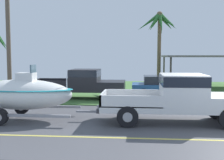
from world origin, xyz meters
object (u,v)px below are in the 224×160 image
object	(u,v)px
parked_pickup_background	(85,83)
carport_awning	(208,57)
palm_tree_near_right	(159,27)
boat_on_trailer	(21,94)
parked_sedan_near	(166,87)
pickup_truck_towing	(182,96)
utility_pole	(8,20)

from	to	relation	value
parked_pickup_background	carport_awning	bearing A→B (deg)	37.35
parked_pickup_background	palm_tree_near_right	size ratio (longest dim) A/B	0.96
boat_on_trailer	palm_tree_near_right	xyz separation A→B (m)	(6.44, 11.28, 3.80)
parked_pickup_background	parked_sedan_near	xyz separation A→B (m)	(4.96, 1.06, -0.35)
parked_pickup_background	parked_sedan_near	bearing A→B (deg)	12.04
parked_pickup_background	palm_tree_near_right	xyz separation A→B (m)	(4.84, 5.61, 3.85)
boat_on_trailer	carport_awning	xyz separation A→B (m)	(10.49, 12.46, 1.48)
palm_tree_near_right	carport_awning	bearing A→B (deg)	16.21
pickup_truck_towing	carport_awning	distance (m)	13.16
boat_on_trailer	utility_pole	bearing A→B (deg)	120.00
boat_on_trailer	palm_tree_near_right	size ratio (longest dim) A/B	0.93
carport_awning	pickup_truck_towing	bearing A→B (deg)	-107.71
carport_awning	utility_pole	size ratio (longest dim) A/B	0.80
pickup_truck_towing	boat_on_trailer	bearing A→B (deg)	180.00
pickup_truck_towing	parked_sedan_near	size ratio (longest dim) A/B	1.34
parked_pickup_background	palm_tree_near_right	bearing A→B (deg)	49.22
parked_pickup_background	palm_tree_near_right	distance (m)	8.35
palm_tree_near_right	boat_on_trailer	bearing A→B (deg)	-119.70
palm_tree_near_right	utility_pole	world-z (taller)	utility_pole
carport_awning	parked_sedan_near	bearing A→B (deg)	-124.45
pickup_truck_towing	boat_on_trailer	size ratio (longest dim) A/B	1.03
carport_awning	utility_pole	world-z (taller)	utility_pole
boat_on_trailer	parked_pickup_background	world-z (taller)	boat_on_trailer
pickup_truck_towing	palm_tree_near_right	distance (m)	11.91
boat_on_trailer	parked_pickup_background	xyz separation A→B (m)	(1.60, 5.67, -0.05)
parked_sedan_near	palm_tree_near_right	distance (m)	6.19
boat_on_trailer	palm_tree_near_right	bearing A→B (deg)	60.30
pickup_truck_towing	parked_sedan_near	bearing A→B (deg)	89.58
parked_sedan_near	palm_tree_near_right	xyz separation A→B (m)	(-0.12, 4.55, 4.19)
parked_pickup_background	parked_sedan_near	size ratio (longest dim) A/B	1.34
carport_awning	palm_tree_near_right	bearing A→B (deg)	-163.79
parked_pickup_background	carport_awning	xyz separation A→B (m)	(8.89, 6.79, 1.53)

